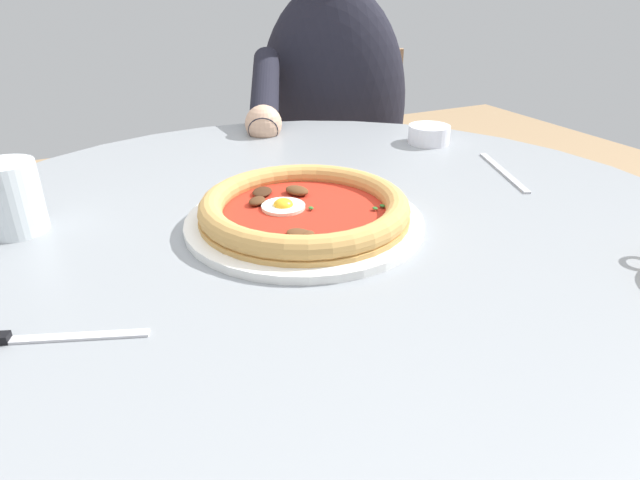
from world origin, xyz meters
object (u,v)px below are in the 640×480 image
at_px(diner_person, 331,187).
at_px(pizza_on_plate, 304,211).
at_px(ramekin_capers, 429,134).
at_px(water_glass, 12,203).
at_px(fork_utensil, 503,172).
at_px(cafe_chair_diner, 333,173).
at_px(dining_table, 318,321).

bearing_deg(diner_person, pizza_on_plate, 150.39).
bearing_deg(ramekin_capers, water_glass, 97.77).
xyz_separation_m(fork_utensil, cafe_chair_diner, (0.70, -0.07, -0.23)).
distance_m(pizza_on_plate, water_glass, 0.34).
xyz_separation_m(water_glass, diner_person, (0.49, -0.67, -0.26)).
relative_size(ramekin_capers, fork_utensil, 0.43).
xyz_separation_m(dining_table, diner_person, (0.63, -0.34, -0.08)).
bearing_deg(cafe_chair_diner, diner_person, 150.91).
distance_m(pizza_on_plate, ramekin_capers, 0.41).
bearing_deg(diner_person, water_glass, 126.14).
xyz_separation_m(ramekin_capers, cafe_chair_diner, (0.52, -0.07, -0.25)).
relative_size(pizza_on_plate, water_glass, 3.41).
relative_size(fork_utensil, cafe_chair_diner, 0.21).
relative_size(ramekin_capers, diner_person, 0.06).
bearing_deg(dining_table, water_glass, 66.33).
distance_m(water_glass, cafe_chair_diner, 0.99).
height_order(pizza_on_plate, fork_utensil, pizza_on_plate).
relative_size(pizza_on_plate, fork_utensil, 1.69).
bearing_deg(pizza_on_plate, dining_table, -129.42).
relative_size(pizza_on_plate, ramekin_capers, 3.92).
bearing_deg(dining_table, ramekin_capers, -54.99).
distance_m(ramekin_capers, cafe_chair_diner, 0.58).
xyz_separation_m(diner_person, cafe_chair_diner, (0.12, -0.07, -0.01)).
distance_m(pizza_on_plate, cafe_chair_diner, 0.89).
height_order(water_glass, fork_utensil, water_glass).
bearing_deg(ramekin_capers, diner_person, -0.82).
bearing_deg(fork_utensil, diner_person, 0.25).
distance_m(dining_table, diner_person, 0.72).
height_order(dining_table, diner_person, diner_person).
xyz_separation_m(dining_table, water_glass, (0.14, 0.33, 0.18)).
xyz_separation_m(dining_table, fork_utensil, (0.05, -0.34, 0.14)).
relative_size(pizza_on_plate, cafe_chair_diner, 0.35).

